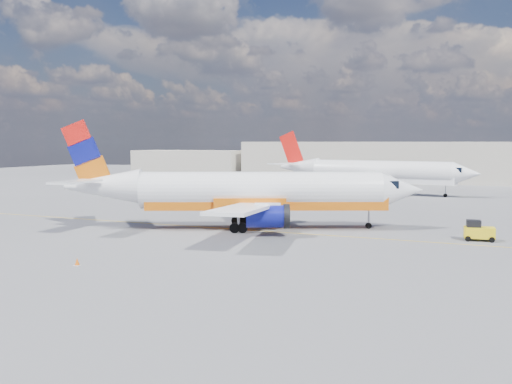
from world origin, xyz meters
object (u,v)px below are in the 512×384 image
at_px(second_jet, 375,173).
at_px(traffic_cone, 77,262).
at_px(main_jet, 249,193).
at_px(gse_tug, 478,231).

xyz_separation_m(second_jet, traffic_cone, (-7.14, -58.92, -3.02)).
distance_m(main_jet, gse_tug, 19.80).
relative_size(main_jet, gse_tug, 13.20).
bearing_deg(traffic_cone, main_jet, 78.27).
relative_size(main_jet, second_jet, 1.01).
distance_m(main_jet, second_jet, 40.35).
bearing_deg(traffic_cone, second_jet, 83.09).
xyz_separation_m(main_jet, gse_tug, (19.58, 1.50, -2.57)).
xyz_separation_m(second_jet, gse_tug, (16.32, -38.72, -2.48)).
xyz_separation_m(main_jet, second_jet, (3.26, 40.22, -0.09)).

